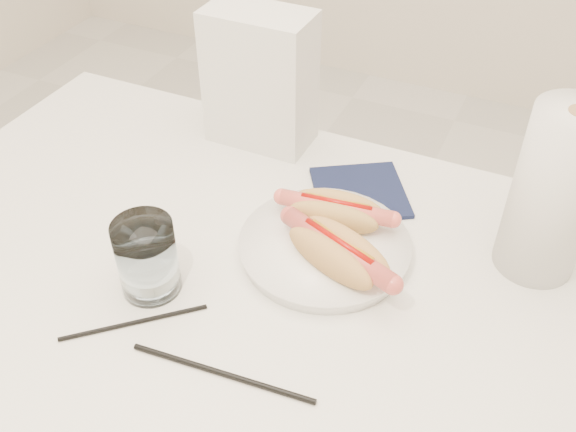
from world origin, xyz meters
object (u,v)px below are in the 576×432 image
at_px(hotdog_left, 336,212).
at_px(water_glass, 147,258).
at_px(table, 247,305).
at_px(napkin_box, 260,79).
at_px(plate, 324,248).
at_px(hotdog_right, 338,252).
at_px(paper_towel_roll, 554,194).

bearing_deg(hotdog_left, water_glass, -138.28).
relative_size(table, napkin_box, 4.95).
bearing_deg(plate, water_glass, -139.60).
relative_size(hotdog_right, paper_towel_roll, 0.75).
relative_size(plate, hotdog_right, 1.28).
height_order(hotdog_right, paper_towel_roll, paper_towel_roll).
distance_m(plate, napkin_box, 0.34).
bearing_deg(paper_towel_roll, plate, -158.80).
bearing_deg(hotdog_right, hotdog_left, 134.38).
xyz_separation_m(table, hotdog_right, (0.12, 0.06, 0.10)).
height_order(plate, hotdog_left, hotdog_left).
bearing_deg(table, water_glass, -147.32).
xyz_separation_m(water_glass, paper_towel_roll, (0.48, 0.27, 0.07)).
relative_size(plate, hotdog_left, 1.41).
bearing_deg(table, hotdog_left, 60.57).
relative_size(table, paper_towel_roll, 4.72).
height_order(napkin_box, paper_towel_roll, paper_towel_roll).
xyz_separation_m(plate, paper_towel_roll, (0.28, 0.11, 0.12)).
xyz_separation_m(hotdog_right, water_glass, (-0.23, -0.13, 0.01)).
relative_size(napkin_box, paper_towel_roll, 0.95).
height_order(table, paper_towel_roll, paper_towel_roll).
relative_size(plate, napkin_box, 1.01).
height_order(hotdog_left, water_glass, water_glass).
relative_size(table, hotdog_left, 6.92).
relative_size(table, plate, 4.92).
xyz_separation_m(hotdog_left, paper_towel_roll, (0.29, 0.06, 0.09)).
bearing_deg(hotdog_left, table, -125.96).
xyz_separation_m(napkin_box, paper_towel_roll, (0.50, -0.13, 0.01)).
bearing_deg(hotdog_right, table, -131.98).
xyz_separation_m(table, water_glass, (-0.11, -0.07, 0.12)).
bearing_deg(plate, hotdog_left, 93.10).
bearing_deg(table, hotdog_right, 26.91).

